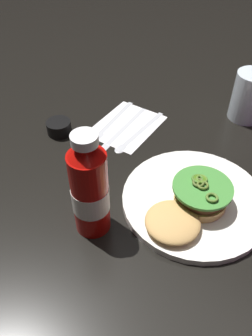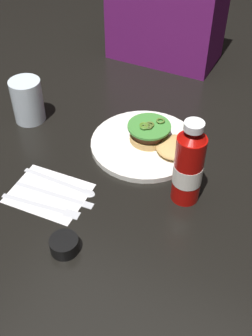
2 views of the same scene
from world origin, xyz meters
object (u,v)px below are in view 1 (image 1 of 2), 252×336
Objects in this scene: water_glass at (249,96)px; condiment_cup at (59,127)px; napkin at (127,125)px; ketchup_bottle at (90,190)px; burger_sandwich at (191,204)px; fork_utensil at (109,123)px; dinner_plate at (194,200)px; spoon_utensil at (134,136)px; butter_knife at (121,130)px.

water_glass is 2.07× the size of condiment_cup.
water_glass reaches higher than napkin.
ketchup_bottle is at bearing 56.18° from condiment_cup.
fork_utensil is at bearing -114.98° from burger_sandwich.
water_glass is at bearing 134.31° from condiment_cup.
water_glass reaches higher than condiment_cup.
water_glass is 0.36m from fork_utensil.
ketchup_bottle is 1.19× the size of napkin.
dinner_plate is at bearing 70.10° from fork_utensil.
fork_utensil is at bearing -61.81° from napkin.
water_glass is 0.48m from condiment_cup.
ketchup_bottle reaches higher than napkin.
water_glass reaches higher than burger_sandwich.
dinner_plate is 0.35m from water_glass.
dinner_plate is 1.52× the size of burger_sandwich.
spoon_utensil is (-0.14, -0.22, -0.03)m from burger_sandwich.
spoon_utensil is (0.24, -0.18, -0.06)m from water_glass.
ketchup_bottle is at bearing -38.42° from dinner_plate.
spoon_utensil is at bearing 119.98° from condiment_cup.
condiment_cup is 0.30× the size of spoon_utensil.
fork_utensil and spoon_utensil have the same top height.
burger_sandwich reaches higher than dinner_plate.
condiment_cup is at bearing -60.02° from spoon_utensil.
dinner_plate is 2.31× the size of water_glass.
ketchup_bottle is at bearing 32.64° from fork_utensil.
butter_knife is at bearing -153.70° from ketchup_bottle.
ketchup_bottle reaches higher than water_glass.
water_glass is 0.69× the size of napkin.
water_glass reaches higher than dinner_plate.
water_glass reaches higher than butter_knife.
spoon_utensil is at bearing -121.09° from burger_sandwich.
condiment_cup is at bearing -51.92° from butter_knife.
condiment_cup is at bearing -123.82° from ketchup_bottle.
burger_sandwich is at bearing 58.46° from napkin.
condiment_cup reaches higher than spoon_utensil.
ketchup_bottle reaches higher than spoon_utensil.
fork_utensil is 0.96× the size of butter_knife.
water_glass reaches higher than spoon_utensil.
condiment_cup reaches higher than fork_utensil.
napkin is (-0.29, -0.13, -0.09)m from ketchup_bottle.
condiment_cup is at bearing -38.61° from fork_utensil.
butter_knife is (-0.14, -0.26, -0.03)m from burger_sandwich.
burger_sandwich is 0.88× the size of ketchup_bottle.
dinner_plate is 4.76× the size of condiment_cup.
fork_utensil and butter_knife have the same top height.
dinner_plate is at bearing 141.58° from ketchup_bottle.
napkin is 0.05m from spoon_utensil.
napkin is at bearing -123.89° from spoon_utensil.
water_glass reaches higher than fork_utensil.
napkin is 0.03m from butter_knife.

